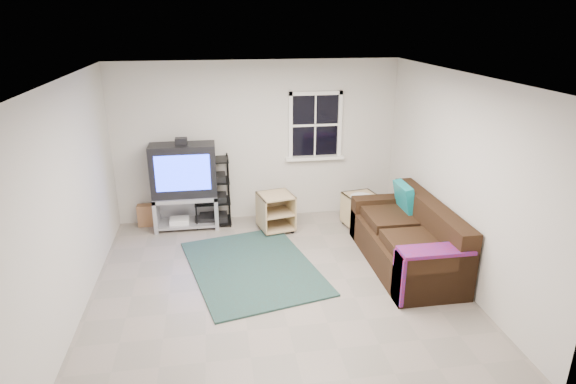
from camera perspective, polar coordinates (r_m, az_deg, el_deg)
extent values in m
plane|color=gray|center=(6.26, -1.30, -10.91)|extent=(4.60, 4.60, 0.00)
plane|color=white|center=(5.40, -1.53, 13.47)|extent=(4.60, 4.60, 0.00)
plane|color=beige|center=(7.89, -3.64, 5.95)|extent=(4.60, 0.00, 4.60)
plane|color=beige|center=(3.65, 3.52, -11.78)|extent=(4.60, 0.00, 4.60)
plane|color=beige|center=(5.88, -24.23, -0.84)|extent=(0.00, 4.60, 4.60)
plane|color=beige|center=(6.40, 19.46, 1.43)|extent=(0.00, 4.60, 4.60)
cube|color=black|center=(7.96, 3.22, 7.93)|extent=(0.80, 0.01, 1.02)
cube|color=white|center=(7.84, 3.32, 11.62)|extent=(0.88, 0.06, 0.06)
cube|color=white|center=(8.06, 3.19, 4.06)|extent=(0.98, 0.14, 0.05)
cube|color=white|center=(7.86, 0.30, 7.82)|extent=(0.06, 0.06, 1.10)
cube|color=white|center=(8.03, 6.14, 7.97)|extent=(0.06, 0.06, 1.10)
cube|color=white|center=(7.94, 3.24, 7.91)|extent=(0.78, 0.04, 0.04)
cube|color=#A0A1A8|center=(7.83, -12.05, -0.52)|extent=(1.01, 0.50, 0.06)
cube|color=#A0A1A8|center=(7.96, -15.31, -2.36)|extent=(0.06, 0.50, 0.55)
cube|color=#A0A1A8|center=(7.91, -8.50, -2.01)|extent=(0.06, 0.50, 0.55)
cube|color=#A0A1A8|center=(8.00, -11.81, -3.56)|extent=(0.89, 0.46, 0.04)
cube|color=#A0A1A8|center=(8.14, -11.85, -1.58)|extent=(1.01, 0.04, 0.55)
cube|color=silver|center=(7.95, -12.72, -3.32)|extent=(0.30, 0.24, 0.08)
cube|color=black|center=(7.97, -10.25, -3.15)|extent=(0.20, 0.18, 0.06)
cube|color=black|center=(7.69, -12.28, 2.57)|extent=(1.01, 0.42, 0.82)
cube|color=#1C33EE|center=(7.48, -12.37, 2.19)|extent=(0.82, 0.01, 0.56)
cube|color=black|center=(7.57, -12.54, 5.91)|extent=(0.18, 0.13, 0.10)
cylinder|color=black|center=(7.68, -10.96, -0.46)|extent=(0.02, 0.02, 1.15)
cylinder|color=black|center=(7.68, -6.99, -0.25)|extent=(0.02, 0.02, 1.15)
cylinder|color=black|center=(8.03, -10.90, 0.47)|extent=(0.02, 0.02, 1.15)
cylinder|color=black|center=(8.03, -7.10, 0.67)|extent=(0.02, 0.02, 1.15)
cube|color=black|center=(8.04, -8.79, -3.37)|extent=(0.57, 0.42, 0.02)
cube|color=black|center=(8.02, -8.81, -3.00)|extent=(0.45, 0.33, 0.09)
cube|color=black|center=(7.91, -8.92, -1.06)|extent=(0.57, 0.42, 0.02)
cube|color=black|center=(7.89, -8.94, -0.68)|extent=(0.45, 0.33, 0.09)
cube|color=black|center=(7.79, -9.05, 1.32)|extent=(0.57, 0.42, 0.02)
cube|color=black|center=(7.78, -9.08, 1.72)|extent=(0.45, 0.33, 0.09)
cube|color=black|center=(7.69, -9.19, 3.77)|extent=(0.57, 0.42, 0.02)
cube|color=tan|center=(7.52, -1.47, -0.39)|extent=(0.61, 0.61, 0.02)
cube|color=tan|center=(7.72, -1.44, -4.08)|extent=(0.61, 0.61, 0.02)
cube|color=tan|center=(7.54, -3.20, -2.51)|extent=(0.13, 0.50, 0.55)
cube|color=tan|center=(7.69, 0.26, -2.01)|extent=(0.13, 0.50, 0.55)
cube|color=tan|center=(7.83, -2.06, -1.62)|extent=(0.46, 0.12, 0.55)
cube|color=tan|center=(7.62, -1.45, -2.41)|extent=(0.56, 0.58, 0.02)
cylinder|color=black|center=(7.50, -2.38, -5.16)|extent=(0.05, 0.05, 0.05)
cylinder|color=black|center=(7.97, -0.55, -3.54)|extent=(0.05, 0.05, 0.05)
cube|color=tan|center=(7.75, 8.71, -0.43)|extent=(0.58, 0.58, 0.02)
cube|color=tan|center=(7.93, 8.53, -3.63)|extent=(0.58, 0.58, 0.02)
cube|color=tan|center=(7.73, 7.08, -2.29)|extent=(0.12, 0.49, 0.49)
cube|color=tan|center=(7.94, 10.12, -1.82)|extent=(0.12, 0.49, 0.49)
cube|color=tan|center=(8.03, 7.82, -1.46)|extent=(0.45, 0.11, 0.49)
cube|color=tan|center=(7.84, 8.61, -2.19)|extent=(0.53, 0.55, 0.02)
cylinder|color=black|center=(7.70, 7.91, -4.64)|extent=(0.05, 0.05, 0.05)
cylinder|color=black|center=(8.19, 9.08, -3.16)|extent=(0.05, 0.05, 0.05)
cylinder|color=silver|center=(7.63, 8.74, -0.57)|extent=(0.35, 0.35, 0.03)
cube|color=black|center=(6.82, 13.62, -6.63)|extent=(0.94, 2.09, 0.44)
cube|color=black|center=(6.78, 16.62, -2.98)|extent=(0.25, 2.09, 0.45)
cube|color=black|center=(7.55, 11.10, -2.87)|extent=(0.94, 0.25, 0.65)
cube|color=black|center=(6.04, 16.97, -9.55)|extent=(0.94, 0.25, 0.65)
cube|color=black|center=(6.32, 14.53, -6.03)|extent=(0.63, 0.75, 0.14)
cube|color=black|center=(7.02, 11.91, -3.11)|extent=(0.63, 0.75, 0.14)
cube|color=teal|center=(7.17, 13.65, -0.66)|extent=(0.21, 0.50, 0.43)
cube|color=navy|center=(5.87, 17.12, -6.64)|extent=(0.86, 0.31, 0.04)
cube|color=navy|center=(5.86, 12.96, -9.89)|extent=(0.04, 0.31, 0.61)
cube|color=black|center=(6.64, -4.22, -8.87)|extent=(2.00, 2.44, 0.03)
cube|color=#A47049|center=(8.17, -16.51, -2.65)|extent=(0.25, 0.16, 0.35)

